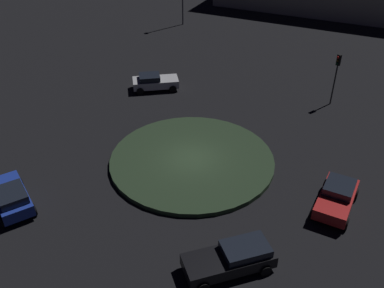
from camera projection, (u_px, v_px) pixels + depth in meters
name	position (u px, v px, depth m)	size (l,w,h in m)	color
ground_plane	(192.00, 162.00, 29.56)	(117.76, 117.76, 0.00)	black
roundabout_island	(192.00, 160.00, 29.47)	(11.23, 11.23, 0.32)	#263823
car_black	(232.00, 258.00, 21.44)	(3.56, 4.88, 1.42)	black
car_silver	(154.00, 82.00, 38.48)	(2.93, 4.37, 1.43)	silver
car_red	(337.00, 197.00, 25.26)	(4.39, 3.20, 1.53)	red
car_blue	(11.00, 197.00, 25.23)	(4.16, 3.90, 1.58)	#1E38A5
traffic_light_southeast	(337.00, 70.00, 34.81)	(0.38, 0.39, 4.42)	#2D2D2D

